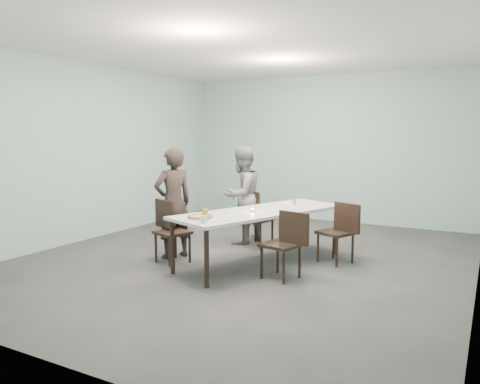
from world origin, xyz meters
The scene contains 16 objects.
ground centered at (0.00, 0.00, 0.00)m, with size 7.00×7.00×0.00m, color #333335.
room_shell centered at (0.00, 0.00, 2.03)m, with size 6.02×7.02×3.01m.
table centered at (0.28, -0.10, 0.69)m, with size 1.76×2.75×0.75m.
chair_near_left centered at (-0.90, -0.65, 0.50)m, with size 0.65×0.53×0.87m.
chair_far_left centered at (-0.31, 0.85, 0.50)m, with size 0.64×0.48×0.87m.
chair_near_right centered at (0.89, -0.64, 0.50)m, with size 0.65×0.50×0.87m.
chair_far_right centered at (1.27, 0.39, 0.50)m, with size 0.65×0.55×0.87m.
diner_near centered at (-0.98, -0.43, 0.81)m, with size 0.59×0.39×1.62m, color black.
diner_far centered at (-0.54, 0.87, 0.80)m, with size 0.78×0.61×1.60m, color gray.
pizza centered at (-0.12, -1.02, 0.77)m, with size 0.34×0.34×0.04m.
side_plate centered at (0.14, -0.73, 0.76)m, with size 0.18×0.18×0.01m, color white.
beer_glass centered at (0.05, -1.17, 0.82)m, with size 0.08×0.08×0.15m, color gold.
water_tumbler centered at (0.09, -1.27, 0.80)m, with size 0.08×0.08×0.09m, color silver.
tealight centered at (0.24, -0.27, 0.77)m, with size 0.06×0.06×0.05m.
amber_tumbler centered at (0.50, 0.59, 0.79)m, with size 0.07×0.07×0.08m, color gold.
menu centered at (0.42, 0.67, 0.75)m, with size 0.30×0.22×0.01m, color silver.
Camera 1 is at (3.10, -5.87, 1.81)m, focal length 35.00 mm.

